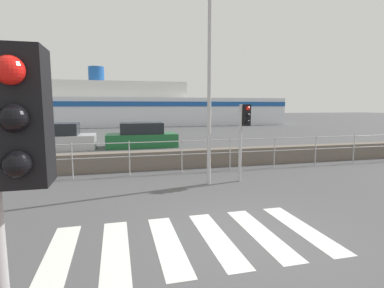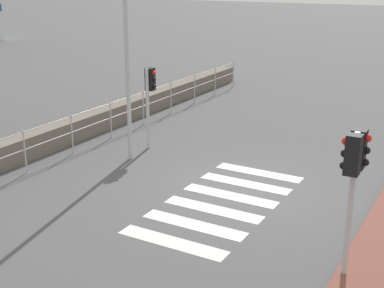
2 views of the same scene
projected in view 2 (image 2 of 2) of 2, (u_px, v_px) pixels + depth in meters
ground_plane at (240, 188)px, 13.45m from camera, size 160.00×160.00×0.00m
crosswalk at (222, 202)px, 12.62m from camera, size 4.95×2.40×0.01m
seawall at (51, 138)px, 16.32m from camera, size 24.84×0.55×0.69m
harbor_fence at (72, 128)px, 15.77m from camera, size 22.39×0.04×1.21m
traffic_light_near at (354, 165)px, 8.84m from camera, size 0.58×0.41×2.72m
traffic_light_far at (150, 90)px, 16.03m from camera, size 0.34×0.32×2.46m
streetlamp at (130, 13)px, 14.22m from camera, size 0.32×0.97×6.80m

